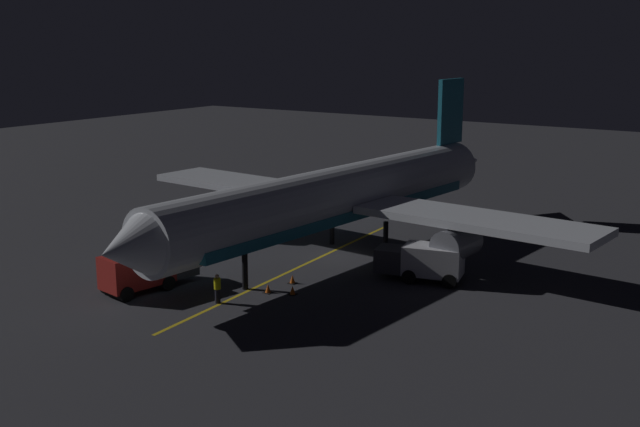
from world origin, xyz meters
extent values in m
cube|color=#323238|center=(0.00, 0.00, -0.10)|extent=(180.00, 180.00, 0.20)
cube|color=gold|center=(0.70, 4.00, 0.00)|extent=(1.85, 27.51, 0.01)
cylinder|color=silver|center=(0.00, 0.00, 4.38)|extent=(6.73, 33.43, 3.97)
cube|color=teal|center=(0.00, 0.00, 3.29)|extent=(6.11, 28.44, 0.71)
cone|color=silver|center=(1.49, 17.73, 4.38)|extent=(4.14, 3.49, 3.89)
cone|color=silver|center=(-1.54, -18.33, 4.38)|extent=(3.96, 5.04, 3.57)
cube|color=teal|center=(-1.30, -15.55, 9.04)|extent=(0.66, 3.62, 5.34)
cube|color=silver|center=(-10.05, -0.82, 3.79)|extent=(16.27, 6.11, 0.50)
cylinder|color=slate|center=(-9.16, 0.31, 2.39)|extent=(2.36, 3.36, 2.10)
cube|color=silver|center=(9.77, -2.49, 3.79)|extent=(16.27, 6.11, 0.50)
cylinder|color=slate|center=(9.08, -1.22, 2.39)|extent=(2.36, 3.36, 2.10)
cylinder|color=black|center=(0.76, 9.10, 1.20)|extent=(0.39, 0.39, 2.40)
cylinder|color=black|center=(-2.59, -2.45, 1.20)|extent=(0.39, 0.39, 2.40)
cylinder|color=black|center=(2.15, -2.85, 1.20)|extent=(0.39, 0.39, 2.40)
cube|color=maroon|center=(5.77, 13.14, 1.44)|extent=(2.79, 4.52, 1.98)
cube|color=#38383D|center=(5.25, 10.17, 1.20)|extent=(2.27, 2.12, 1.50)
cylinder|color=black|center=(5.52, 11.69, 0.45)|extent=(2.43, 1.28, 0.90)
cylinder|color=black|center=(6.03, 14.60, 0.45)|extent=(2.43, 1.28, 0.90)
cube|color=silver|center=(-8.10, 1.38, 1.38)|extent=(4.01, 2.86, 1.86)
cube|color=#38383D|center=(-5.45, 1.98, 1.20)|extent=(2.20, 2.35, 1.50)
cylinder|color=black|center=(-6.86, 1.66, 0.45)|extent=(1.39, 2.45, 0.90)
cylinder|color=black|center=(-9.34, 1.09, 0.45)|extent=(1.39, 2.45, 0.90)
cylinder|color=black|center=(0.45, 12.01, 0.42)|extent=(0.32, 0.32, 0.85)
cylinder|color=yellow|center=(0.45, 12.01, 1.18)|extent=(0.40, 0.40, 0.65)
sphere|color=tan|center=(0.45, 12.01, 1.62)|extent=(0.24, 0.24, 0.24)
cone|color=#EA590F|center=(-2.26, 8.36, 0.28)|extent=(0.36, 0.36, 0.55)
cube|color=black|center=(-2.26, 8.36, 0.01)|extent=(0.50, 0.50, 0.03)
cone|color=#EA590F|center=(-0.83, 8.91, 0.28)|extent=(0.36, 0.36, 0.55)
cube|color=black|center=(-0.83, 8.91, 0.01)|extent=(0.50, 0.50, 0.03)
cone|color=#EA590F|center=(-0.97, 6.58, 0.28)|extent=(0.36, 0.36, 0.55)
cube|color=black|center=(-0.97, 6.58, 0.01)|extent=(0.50, 0.50, 0.03)
camera|label=1|loc=(-28.45, 44.82, 15.03)|focal=44.23mm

